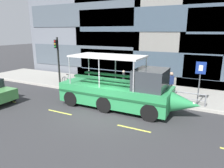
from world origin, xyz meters
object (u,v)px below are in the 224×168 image
Objects in this scene: duck_tour_boat at (123,91)px; pedestrian_near_bow at (171,82)px; leaned_bicycle at (70,81)px; pedestrian_mid_right at (124,78)px; traffic_light_pole at (58,56)px; parking_sign at (200,76)px; pedestrian_mid_left at (141,79)px.

duck_tour_boat is 4.95× the size of pedestrian_near_bow.
leaned_bicycle is 4.86m from pedestrian_mid_right.
traffic_light_pole reaches higher than leaned_bicycle.
traffic_light_pole is 9.83m from pedestrian_near_bow.
parking_sign is at bearing -1.10° from traffic_light_pole.
traffic_light_pole is at bearing -179.33° from leaned_bicycle.
pedestrian_mid_right is (5.89, 0.97, -1.54)m from traffic_light_pole.
parking_sign is 1.77× the size of pedestrian_mid_left.
pedestrian_near_bow is (-1.93, 1.02, -0.81)m from parking_sign.
pedestrian_mid_right is (4.73, 0.96, 0.56)m from leaned_bicycle.
parking_sign is (11.62, -0.22, -0.60)m from traffic_light_pole.
pedestrian_near_bow is at bearing 4.72° from traffic_light_pole.
traffic_light_pole is at bearing 178.90° from parking_sign.
duck_tour_boat reaches higher than pedestrian_mid_left.
pedestrian_near_bow reaches higher than leaned_bicycle.
traffic_light_pole is 2.63× the size of pedestrian_mid_right.
traffic_light_pole reaches higher than duck_tour_boat.
traffic_light_pole is 7.94m from duck_tour_boat.
parking_sign is 4.55m from pedestrian_mid_left.
pedestrian_mid_left is at bearing 163.52° from parking_sign.
parking_sign is 0.32× the size of duck_tour_boat.
leaned_bicycle is (-10.46, 0.24, -1.51)m from parking_sign.
duck_tour_boat reaches higher than pedestrian_near_bow.
duck_tour_boat is (6.20, -2.56, 0.57)m from leaned_bicycle.
leaned_bicycle is at bearing -168.57° from pedestrian_mid_right.
parking_sign reaches higher than leaned_bicycle.
parking_sign is at bearing -16.48° from pedestrian_mid_left.
leaned_bicycle is at bearing 178.71° from parking_sign.
parking_sign is 2.33m from pedestrian_near_bow.
pedestrian_mid_left is at bearing 174.16° from pedestrian_near_bow.
traffic_light_pole is 0.47× the size of duck_tour_boat.
parking_sign reaches higher than pedestrian_near_bow.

